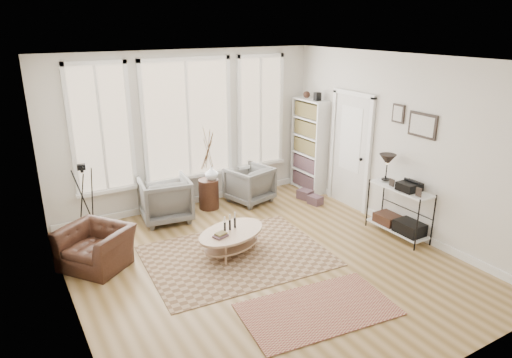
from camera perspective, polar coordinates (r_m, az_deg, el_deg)
room at (r=6.24m, az=1.26°, el=1.07°), size 5.50×5.54×2.90m
bay_window at (r=8.51m, az=-8.50°, el=7.03°), size 4.14×0.12×2.24m
door at (r=8.68m, az=11.73°, el=3.77°), size 0.09×1.06×2.22m
bookcase at (r=9.43m, az=6.70°, el=4.21°), size 0.31×0.85×2.06m
low_shelf at (r=7.78m, az=17.46°, el=-3.28°), size 0.38×1.08×1.30m
wall_art at (r=7.56m, az=19.36°, el=6.72°), size 0.04×0.88×0.44m
rug_main at (r=7.00m, az=-2.43°, el=-9.54°), size 2.77×2.15×0.01m
rug_runner at (r=5.87m, az=7.75°, el=-15.83°), size 1.98×1.25×0.01m
coffee_table at (r=6.95m, az=-3.12°, el=-7.14°), size 1.34×1.08×0.53m
armchair_left at (r=8.20m, az=-11.28°, el=-2.48°), size 0.95×0.97×0.79m
armchair_right at (r=8.88m, az=-0.84°, el=-0.66°), size 0.93×0.95×0.71m
side_table at (r=8.48m, az=-6.03°, el=1.17°), size 0.38×0.38×1.59m
vase at (r=8.50m, az=-5.57°, el=0.75°), size 0.31×0.31×0.26m
accent_chair at (r=6.99m, az=-19.39°, el=-8.04°), size 1.21×1.18×0.59m
tripod_camera at (r=7.79m, az=-20.44°, el=-3.04°), size 0.44×0.44×1.26m
book_stack_near at (r=9.16m, az=6.15°, el=-1.93°), size 0.29×0.33×0.18m
book_stack_far at (r=8.91m, az=7.42°, el=-2.63°), size 0.25×0.29×0.17m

